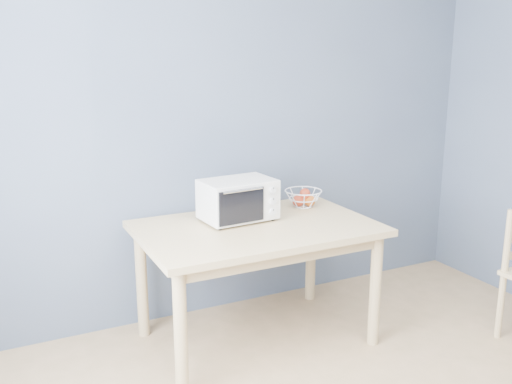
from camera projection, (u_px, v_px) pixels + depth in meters
name	position (u px, v px, depth m)	size (l,w,h in m)	color
room	(497.00, 203.00, 1.81)	(4.01, 4.51, 2.61)	tan
dining_table	(257.00, 241.00, 3.44)	(1.40, 0.90, 0.75)	tan
toaster_oven	(235.00, 200.00, 3.47)	(0.46, 0.35, 0.26)	silver
fruit_basket	(303.00, 198.00, 3.80)	(0.31, 0.31, 0.13)	white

